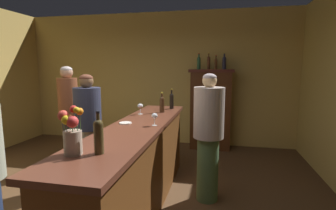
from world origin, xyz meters
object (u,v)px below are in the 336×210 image
Objects in this scene: wine_glass_front at (140,106)px; display_bottle_left at (199,62)px; display_cabinet at (211,108)px; patron_tall at (69,112)px; display_bottle_midright at (224,62)px; wine_glass_mid at (154,116)px; bar_counter at (137,168)px; wine_bottle_malbec at (162,103)px; wine_bottle_rose at (172,100)px; flower_arrangement at (72,132)px; display_bottle_midleft at (209,62)px; display_bottle_center at (216,63)px; patron_in_grey at (88,126)px; wine_bottle_pinot at (99,135)px; bartender at (208,133)px; cheese_plate at (125,123)px.

display_bottle_left is at bearing 71.79° from wine_glass_front.
display_cabinet is 0.97× the size of patron_tall.
patron_tall is (-2.51, -1.56, -0.84)m from display_bottle_midright.
display_cabinet is at bearing 78.54° from wine_glass_mid.
display_bottle_midright is (0.77, 2.58, 0.65)m from wine_glass_mid.
wine_bottle_malbec is (0.09, 0.88, 0.65)m from bar_counter.
flower_arrangement reaches higher than wine_bottle_rose.
display_bottle_midleft reaches higher than wine_glass_mid.
patron_in_grey is (-1.72, -2.06, -0.90)m from display_bottle_center.
flower_arrangement is 1.15× the size of display_bottle_left.
display_bottle_center is at bearing 0.00° from display_cabinet.
display_bottle_center is at bearing 99.60° from patron_in_grey.
wine_bottle_malbec is 1.93m from flower_arrangement.
display_bottle_midleft reaches higher than wine_bottle_rose.
wine_bottle_pinot is 1.00× the size of display_bottle_midright.
bar_counter is 2.97m from display_bottle_midleft.
flower_arrangement is 3.78m from display_bottle_midleft.
bartender is (0.62, -0.80, -0.30)m from wine_bottle_rose.
display_bottle_center is at bearing 64.86° from wine_bottle_rose.
wine_bottle_pinot is 0.20m from flower_arrangement.
bar_counter is at bearing -75.65° from wine_glass_front.
display_bottle_left is 0.19× the size of patron_tall.
display_bottle_center is (0.97, 2.54, 0.73)m from cheese_plate.
wine_glass_mid is at bearing 80.32° from wine_bottle_pinot.
patron_in_grey is at bearing -17.52° from patron_tall.
display_bottle_midleft reaches higher than bartender.
wine_bottle_malbec is 0.88m from bartender.
display_bottle_midleft is at bearing 79.88° from wine_glass_mid.
display_bottle_midleft is (0.82, 2.54, 0.75)m from cheese_plate.
flower_arrangement is 1.79m from patron_in_grey.
flower_arrangement reaches higher than wine_bottle_malbec.
display_bottle_left reaches higher than cheese_plate.
display_bottle_midleft reaches higher than patron_in_grey.
patron_tall reaches higher than wine_bottle_malbec.
patron_tall reaches higher than bar_counter.
display_cabinet reaches higher than wine_bottle_rose.
patron_tall is at bearing 149.59° from wine_glass_mid.
patron_in_grey is (-1.57, -2.06, -0.93)m from display_bottle_midleft.
bartender is at bearing 35.01° from wine_glass_mid.
display_bottle_midleft is at bearing 80.00° from wine_bottle_pinot.
display_bottle_midleft reaches higher than display_cabinet.
wine_bottle_malbec is at bearing 67.93° from patron_in_grey.
bar_counter is at bearing -110.51° from display_bottle_midright.
wine_glass_mid is (0.17, 1.00, -0.04)m from wine_bottle_pinot.
patron_in_grey is (-0.94, 1.52, -0.32)m from wine_bottle_pinot.
display_cabinet reaches higher than bar_counter.
patron_in_grey is (-1.08, -0.68, -0.31)m from wine_bottle_rose.
wine_glass_mid is (0.11, -0.86, -0.02)m from wine_bottle_malbec.
flower_arrangement is 1.31× the size of display_bottle_center.
wine_glass_mid is 0.08× the size of patron_tall.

